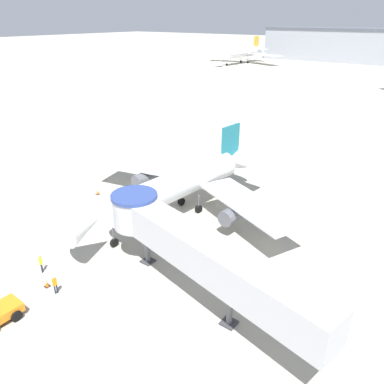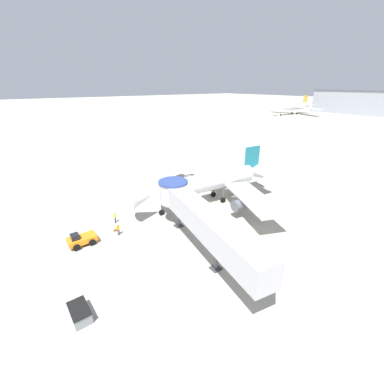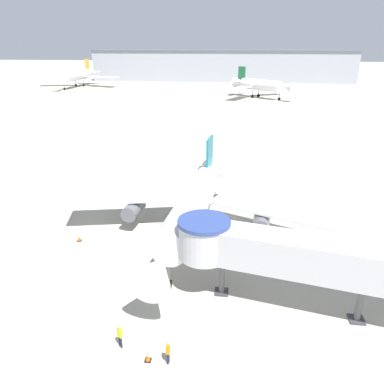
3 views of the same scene
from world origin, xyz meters
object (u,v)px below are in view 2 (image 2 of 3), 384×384
object	(u,v)px
main_airplane	(212,182)
ground_crew_marshaller	(115,216)
traffic_cone_apron_front	(73,238)
traffic_cone_near_nose	(115,229)
service_container_gray	(80,313)
jet_bridge	(197,214)
traffic_cone_port_wing	(163,184)
ground_crew_wing_walker	(118,229)
background_jet_gold_tail	(293,106)
pushback_tug_orange	(81,239)

from	to	relation	value
main_airplane	ground_crew_marshaller	xyz separation A→B (m)	(-2.93, -15.77, -2.57)
traffic_cone_apron_front	traffic_cone_near_nose	bearing A→B (deg)	80.57
main_airplane	service_container_gray	distance (m)	27.05
main_airplane	traffic_cone_near_nose	world-z (taller)	main_airplane
main_airplane	jet_bridge	size ratio (longest dim) A/B	1.34
traffic_cone_near_nose	main_airplane	bearing A→B (deg)	86.97
traffic_cone_port_wing	ground_crew_marshaller	world-z (taller)	ground_crew_marshaller
traffic_cone_near_nose	service_container_gray	bearing A→B (deg)	-33.69
traffic_cone_apron_front	ground_crew_marshaller	xyz separation A→B (m)	(-1.19, 6.08, 0.64)
traffic_cone_near_nose	traffic_cone_port_wing	world-z (taller)	traffic_cone_port_wing
main_airplane	ground_crew_marshaller	size ratio (longest dim) A/B	16.22
traffic_cone_apron_front	ground_crew_wing_walker	distance (m)	5.63
traffic_cone_apron_front	service_container_gray	bearing A→B (deg)	-12.03
main_airplane	traffic_cone_port_wing	xyz separation A→B (m)	(-11.44, -2.44, -3.24)
jet_bridge	background_jet_gold_tail	size ratio (longest dim) A/B	0.56
jet_bridge	traffic_cone_apron_front	distance (m)	16.36
pushback_tug_orange	main_airplane	bearing A→B (deg)	90.57
background_jet_gold_tail	ground_crew_wing_walker	bearing A→B (deg)	-62.28
traffic_cone_port_wing	ground_crew_wing_walker	bearing A→B (deg)	-50.17
traffic_cone_apron_front	traffic_cone_port_wing	distance (m)	21.69
main_airplane	traffic_cone_port_wing	world-z (taller)	main_airplane
background_jet_gold_tail	main_airplane	bearing A→B (deg)	-59.74
main_airplane	pushback_tug_orange	distance (m)	21.40
pushback_tug_orange	traffic_cone_port_wing	size ratio (longest dim) A/B	4.58
service_container_gray	traffic_cone_near_nose	size ratio (longest dim) A/B	3.68
traffic_cone_near_nose	traffic_cone_port_wing	bearing A→B (deg)	126.58
traffic_cone_near_nose	ground_crew_marshaller	size ratio (longest dim) A/B	0.40
traffic_cone_near_nose	traffic_cone_port_wing	size ratio (longest dim) A/B	0.95
service_container_gray	ground_crew_wing_walker	size ratio (longest dim) A/B	1.55
pushback_tug_orange	background_jet_gold_tail	distance (m)	169.33
main_airplane	ground_crew_marshaller	distance (m)	16.25
main_airplane	jet_bridge	xyz separation A→B (m)	(8.99, -10.24, 0.98)
traffic_cone_apron_front	ground_crew_wing_walker	bearing A→B (deg)	66.99
pushback_tug_orange	ground_crew_wing_walker	distance (m)	4.57
pushback_tug_orange	ground_crew_wing_walker	size ratio (longest dim) A/B	2.02
service_container_gray	traffic_cone_apron_front	world-z (taller)	service_container_gray
pushback_tug_orange	traffic_cone_port_wing	distance (m)	21.86
ground_crew_marshaller	ground_crew_wing_walker	world-z (taller)	ground_crew_marshaller
main_airplane	traffic_cone_near_nose	bearing A→B (deg)	-87.60
jet_bridge	ground_crew_wing_walker	bearing A→B (deg)	-131.46
jet_bridge	traffic_cone_apron_front	world-z (taller)	jet_bridge
ground_crew_marshaller	main_airplane	bearing A→B (deg)	117.72
traffic_cone_near_nose	ground_crew_wing_walker	xyz separation A→B (m)	(1.33, -0.03, 0.63)
background_jet_gold_tail	service_container_gray	bearing A→B (deg)	-60.28
service_container_gray	ground_crew_marshaller	world-z (taller)	ground_crew_marshaller
traffic_cone_port_wing	background_jet_gold_tail	xyz separation A→B (m)	(-58.07, 135.68, 4.72)
traffic_cone_near_nose	background_jet_gold_tail	size ratio (longest dim) A/B	0.02
ground_crew_marshaller	background_jet_gold_tail	world-z (taller)	background_jet_gold_tail
traffic_cone_port_wing	ground_crew_marshaller	bearing A→B (deg)	-57.45
service_container_gray	traffic_cone_apron_front	bearing A→B (deg)	167.97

